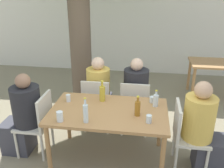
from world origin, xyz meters
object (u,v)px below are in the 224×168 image
dining_table_back (218,68)px  person_seated_1 (204,131)px  oil_cruet_0 (102,93)px  water_bottle_2 (156,100)px  patio_chair_0 (38,121)px  water_bottle_1 (86,113)px  amber_bottle_3 (138,108)px  patio_chair_2 (97,102)px  drinking_glass_1 (149,119)px  dining_table_front (109,116)px  drinking_glass_2 (68,98)px  person_seated_2 (100,94)px  drinking_glass_3 (152,99)px  person_seated_0 (23,118)px  patio_chair_3 (135,104)px  person_seated_3 (136,96)px  drinking_glass_0 (60,116)px  patio_chair_1 (185,133)px

dining_table_back → person_seated_1: 2.45m
person_seated_1 → oil_cruet_0: (-1.36, 0.27, 0.32)m
water_bottle_2 → patio_chair_0: bearing=-172.6°
water_bottle_1 → amber_bottle_3: size_ratio=1.20×
patio_chair_2 → oil_cruet_0: oil_cruet_0 is taller
water_bottle_1 → drinking_glass_1: 0.76m
dining_table_front → drinking_glass_2: drinking_glass_2 is taller
patio_chair_2 → person_seated_2: size_ratio=0.75×
person_seated_1 → amber_bottle_3: size_ratio=4.65×
patio_chair_0 → water_bottle_2: 1.66m
water_bottle_2 → drinking_glass_3: water_bottle_2 is taller
person_seated_1 → drinking_glass_1: bearing=108.0°
patio_chair_0 → water_bottle_1: water_bottle_1 is taller
person_seated_0 → drinking_glass_1: person_seated_0 is taller
patio_chair_3 → person_seated_2: (-0.61, 0.23, 0.03)m
dining_table_front → person_seated_1: person_seated_1 is taller
patio_chair_0 → patio_chair_3: 1.48m
person_seated_3 → water_bottle_2: size_ratio=5.26×
person_seated_0 → oil_cruet_0: (1.10, 0.27, 0.33)m
patio_chair_2 → drinking_glass_1: patio_chair_2 is taller
person_seated_1 → drinking_glass_0: size_ratio=9.74×
person_seated_2 → amber_bottle_3: bearing=124.2°
patio_chair_0 → person_seated_0: person_seated_0 is taller
dining_table_front → drinking_glass_1: 0.59m
oil_cruet_0 → drinking_glass_1: oil_cruet_0 is taller
patio_chair_2 → person_seated_3: bearing=-159.7°
person_seated_0 → amber_bottle_3: 1.64m
drinking_glass_2 → person_seated_1: bearing=-5.4°
dining_table_back → patio_chair_0: 3.76m
person_seated_3 → water_bottle_2: person_seated_3 is taller
patio_chair_1 → water_bottle_2: water_bottle_2 is taller
water_bottle_1 → drinking_glass_2: size_ratio=3.10×
patio_chair_3 → person_seated_0: (-1.54, -0.70, 0.03)m
person_seated_0 → person_seated_1: size_ratio=0.98×
water_bottle_1 → person_seated_0: bearing=161.9°
dining_table_front → patio_chair_3: bearing=66.3°
dining_table_front → drinking_glass_3: drinking_glass_3 is taller
patio_chair_0 → patio_chair_1: (2.00, 0.00, 0.00)m
person_seated_3 → drinking_glass_2: size_ratio=11.96×
patio_chair_0 → amber_bottle_3: amber_bottle_3 is taller
person_seated_0 → drinking_glass_0: person_seated_0 is taller
person_seated_0 → person_seated_2: bearing=135.2°
oil_cruet_0 → drinking_glass_1: (0.66, -0.50, -0.07)m
dining_table_back → patio_chair_1: (-0.93, -2.35, -0.13)m
oil_cruet_0 → patio_chair_3: bearing=44.5°
oil_cruet_0 → drinking_glass_1: bearing=-37.2°
water_bottle_2 → drinking_glass_0: bearing=-153.9°
water_bottle_2 → amber_bottle_3: bearing=-128.8°
patio_chair_3 → water_bottle_1: (-0.53, -1.03, 0.37)m
dining_table_front → person_seated_3: 0.99m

